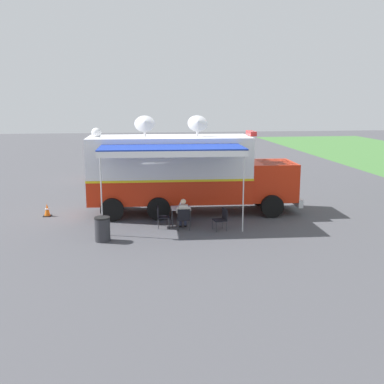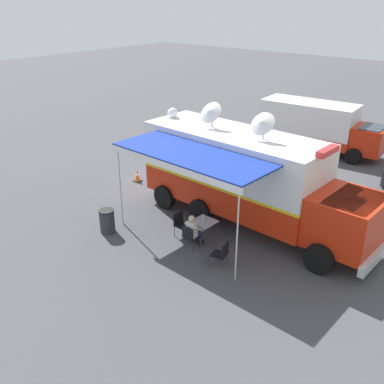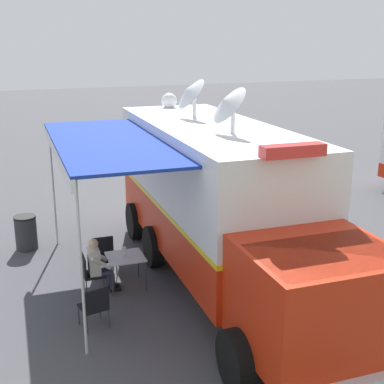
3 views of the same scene
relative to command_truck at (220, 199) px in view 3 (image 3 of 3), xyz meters
name	(u,v)px [view 3 (image 3 of 3)]	position (x,y,z in m)	size (l,w,h in m)	color
ground_plane	(209,267)	(-0.07, -0.75, -1.95)	(100.00, 100.00, 0.00)	#47474C
lot_stripe	(301,238)	(-3.23, -1.55, -1.94)	(0.12, 4.80, 0.01)	silver
command_truck	(220,199)	(0.00, 0.00, 0.00)	(5.11, 9.59, 4.53)	red
folding_table	(125,259)	(2.07, -0.47, -1.27)	(0.84, 0.84, 0.73)	silver
water_bottle	(125,251)	(2.08, -0.50, -1.11)	(0.07, 0.07, 0.22)	silver
folding_chair_at_table	(90,271)	(2.87, -0.46, -1.43)	(0.50, 0.50, 0.87)	black
folding_chair_beside_table	(104,253)	(2.36, -1.32, -1.43)	(0.50, 0.50, 0.87)	black
folding_chair_spare_by_truck	(95,304)	(3.08, 1.06, -1.43)	(0.56, 0.56, 0.87)	black
seated_responder	(98,264)	(2.68, -0.45, -1.30)	(0.67, 0.57, 1.25)	silver
trash_bin	(26,233)	(3.95, -3.59, -1.49)	(0.57, 0.57, 0.91)	#2D2D33
traffic_cone	(146,196)	(-0.16, -6.23, -1.67)	(0.36, 0.36, 0.58)	black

